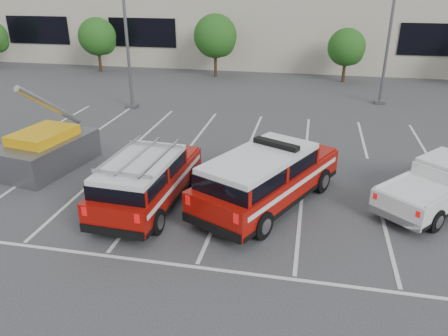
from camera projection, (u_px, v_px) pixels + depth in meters
The scene contains 12 objects.
ground at pixel (218, 217), 14.64m from camera, with size 120.00×120.00×0.00m, color #373739.
stall_markings at pixel (240, 165), 18.67m from camera, with size 23.00×15.00×0.01m, color silver.
convention_building at pixel (291, 8), 41.30m from camera, with size 60.00×16.99×13.20m.
tree_left at pixel (99, 38), 36.05m from camera, with size 3.07×3.07×4.42m.
tree_mid_left at pixel (217, 38), 34.10m from camera, with size 3.37×3.37×4.85m.
tree_mid_right at pixel (348, 48), 32.48m from camera, with size 2.77×2.77×3.99m.
light_pole_left at pixel (125, 19), 24.80m from camera, with size 0.90×0.60×10.24m.
light_pole_mid at pixel (392, 18), 25.62m from camera, with size 0.90×0.60×10.24m.
fire_chief_suv at pixel (266, 181), 15.06m from camera, with size 4.82×6.64×2.21m.
white_pickup at pixel (439, 188), 15.15m from camera, with size 4.90×5.27×1.65m.
ladder_suv at pixel (147, 184), 14.99m from camera, with size 2.41×5.49×2.12m.
utility_rig at pixel (42, 151), 18.14m from camera, with size 4.23×4.51×3.68m.
Camera 1 is at (2.76, -12.45, 7.37)m, focal length 35.00 mm.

